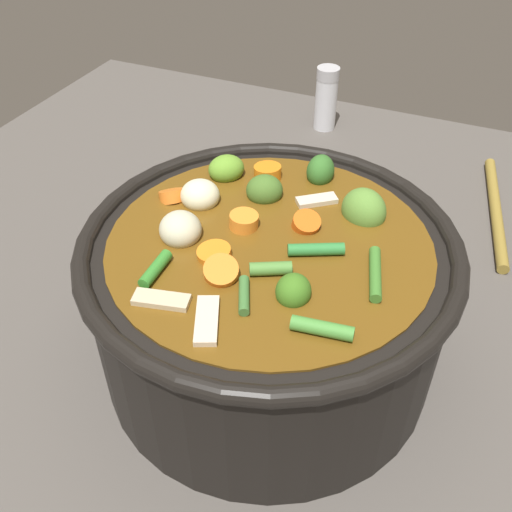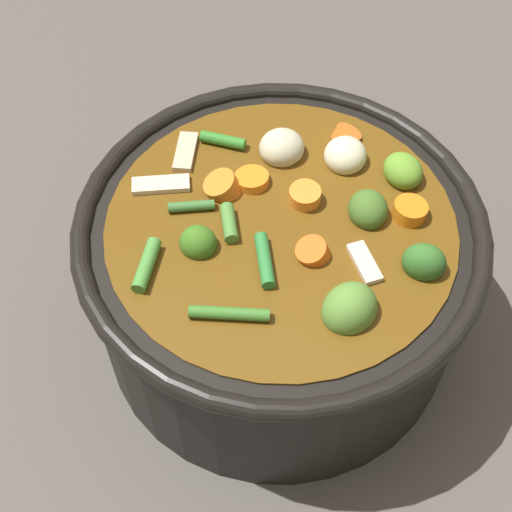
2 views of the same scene
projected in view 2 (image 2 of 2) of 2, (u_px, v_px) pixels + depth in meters
ground_plane at (277, 321)px, 0.64m from camera, size 1.10×1.10×0.00m
cooking_pot at (279, 272)px, 0.58m from camera, size 0.31×0.31×0.16m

